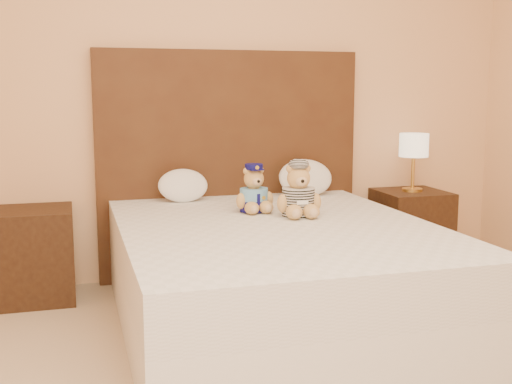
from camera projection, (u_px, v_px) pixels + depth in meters
bed at (276, 275)px, 3.39m from camera, size 1.60×2.00×0.55m
headboard at (230, 165)px, 4.28m from camera, size 1.75×0.08×1.50m
nightstand_left at (35, 255)px, 3.81m from camera, size 0.45×0.45×0.55m
nightstand_right at (411, 230)px, 4.49m from camera, size 0.45×0.45×0.55m
lamp at (414, 148)px, 4.40m from camera, size 0.20×0.20×0.40m
teddy_police at (254, 188)px, 3.67m from camera, size 0.26×0.25×0.27m
teddy_prisoner at (298, 190)px, 3.53m from camera, size 0.28×0.27×0.30m
pillow_left at (183, 184)px, 4.02m from camera, size 0.31×0.20×0.22m
pillow_right at (305, 176)px, 4.24m from camera, size 0.37×0.24×0.26m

